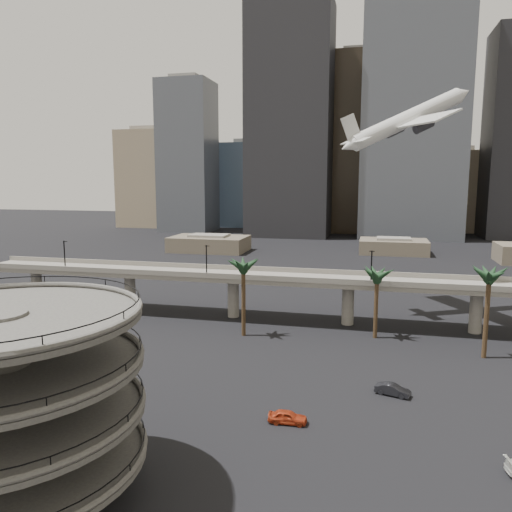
% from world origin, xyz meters
% --- Properties ---
extents(ground, '(700.00, 700.00, 0.00)m').
position_xyz_m(ground, '(0.00, 0.00, 0.00)').
color(ground, black).
rests_on(ground, ground).
extents(parking_ramp, '(22.20, 22.20, 17.35)m').
position_xyz_m(parking_ramp, '(-13.00, -4.00, 9.84)').
color(parking_ramp, '#484644').
rests_on(parking_ramp, ground).
extents(overpass, '(130.00, 9.30, 14.70)m').
position_xyz_m(overpass, '(0.00, 55.00, 7.34)').
color(overpass, slate).
rests_on(overpass, ground).
extents(palm_trees, '(54.40, 18.40, 14.00)m').
position_xyz_m(palm_trees, '(21.48, 47.47, 11.30)').
color(palm_trees, '#4C3420').
rests_on(palm_trees, ground).
extents(low_buildings, '(135.00, 27.50, 6.80)m').
position_xyz_m(low_buildings, '(6.89, 142.30, 2.86)').
color(low_buildings, '#625948').
rests_on(low_buildings, ground).
extents(skyline, '(269.00, 86.00, 119.11)m').
position_xyz_m(skyline, '(15.11, 217.08, 43.54)').
color(skyline, gray).
rests_on(skyline, ground).
extents(airborne_jet, '(26.57, 25.49, 14.79)m').
position_xyz_m(airborne_jet, '(20.63, 67.65, 37.98)').
color(airborne_jet, silver).
rests_on(airborne_jet, ground).
extents(car_a, '(4.38, 1.92, 1.47)m').
position_xyz_m(car_a, '(6.80, 14.87, 0.73)').
color(car_a, '#B7391A').
rests_on(car_a, ground).
extents(car_b, '(4.57, 2.63, 1.43)m').
position_xyz_m(car_b, '(18.26, 25.05, 0.71)').
color(car_b, black).
rests_on(car_b, ground).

